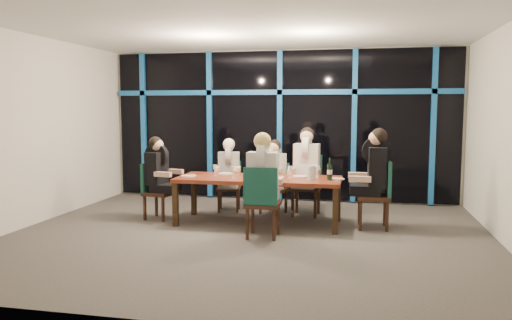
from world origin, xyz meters
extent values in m
plane|color=#534E4A|center=(0.00, 0.00, 0.00)|extent=(7.00, 7.00, 0.00)
cube|color=white|center=(0.00, 3.00, 1.50)|extent=(7.00, 0.04, 3.00)
cube|color=white|center=(0.00, -3.00, 1.50)|extent=(7.00, 0.04, 3.00)
cube|color=white|center=(-3.50, 0.00, 1.50)|extent=(0.04, 6.00, 3.00)
cube|color=white|center=(0.00, 0.00, 3.00)|extent=(7.00, 6.00, 0.04)
cube|color=black|center=(0.00, 2.94, 1.50)|extent=(6.86, 0.04, 2.94)
cube|color=#135399|center=(-2.90, 2.89, 1.50)|extent=(0.10, 0.10, 2.94)
cube|color=#135399|center=(-1.45, 2.89, 1.50)|extent=(0.10, 0.10, 2.94)
cube|color=#135399|center=(0.00, 2.89, 1.50)|extent=(0.10, 0.10, 2.94)
cube|color=#135399|center=(1.45, 2.89, 1.50)|extent=(0.10, 0.10, 2.94)
cube|color=#135399|center=(2.90, 2.89, 1.50)|extent=(0.10, 0.10, 2.94)
cube|color=#135399|center=(0.00, 2.89, 2.16)|extent=(6.86, 0.10, 0.10)
cube|color=#FF2D14|center=(1.10, 3.25, 2.15)|extent=(0.60, 0.05, 0.35)
cube|color=maroon|center=(0.00, 0.80, 0.72)|extent=(2.60, 1.00, 0.06)
cube|color=#301E10|center=(-1.24, 0.36, 0.34)|extent=(0.08, 0.08, 0.69)
cube|color=#301E10|center=(1.24, 0.36, 0.34)|extent=(0.08, 0.08, 0.69)
cube|color=#301E10|center=(-1.24, 1.24, 0.34)|extent=(0.08, 0.08, 0.69)
cube|color=#301E10|center=(1.24, 1.24, 0.34)|extent=(0.08, 0.08, 0.69)
cube|color=#321910|center=(-0.72, 1.66, 0.41)|extent=(0.48, 0.48, 0.06)
cube|color=#195042|center=(-0.75, 1.84, 0.66)|extent=(0.42, 0.11, 0.46)
cube|color=#321910|center=(-0.86, 1.47, 0.19)|extent=(0.04, 0.04, 0.39)
cube|color=#321910|center=(-0.53, 1.52, 0.19)|extent=(0.04, 0.04, 0.39)
cube|color=#321910|center=(-0.91, 1.80, 0.19)|extent=(0.04, 0.04, 0.39)
cube|color=#321910|center=(-0.59, 1.85, 0.19)|extent=(0.04, 0.04, 0.39)
cube|color=#321910|center=(0.09, 1.63, 0.41)|extent=(0.53, 0.53, 0.05)
cube|color=#195042|center=(0.16, 1.80, 0.66)|extent=(0.40, 0.19, 0.46)
cube|color=#321910|center=(-0.12, 1.54, 0.19)|extent=(0.05, 0.05, 0.38)
cube|color=#321910|center=(0.19, 1.42, 0.19)|extent=(0.05, 0.05, 0.38)
cube|color=#321910|center=(0.00, 1.85, 0.19)|extent=(0.05, 0.05, 0.38)
cube|color=#321910|center=(0.30, 1.73, 0.19)|extent=(0.05, 0.05, 0.38)
cube|color=#321910|center=(0.68, 1.57, 0.48)|extent=(0.51, 0.51, 0.06)
cube|color=#195042|center=(0.69, 1.78, 0.77)|extent=(0.48, 0.08, 0.54)
cube|color=#321910|center=(0.47, 1.39, 0.22)|extent=(0.05, 0.05, 0.45)
cube|color=#321910|center=(0.86, 1.36, 0.22)|extent=(0.05, 0.05, 0.45)
cube|color=#321910|center=(0.50, 1.77, 0.22)|extent=(0.05, 0.05, 0.45)
cube|color=#321910|center=(0.88, 1.75, 0.22)|extent=(0.05, 0.05, 0.45)
cube|color=#321910|center=(-1.69, 0.78, 0.44)|extent=(0.50, 0.50, 0.06)
cube|color=#195042|center=(-1.88, 0.82, 0.70)|extent=(0.12, 0.44, 0.49)
cube|color=#321910|center=(-1.54, 0.58, 0.20)|extent=(0.04, 0.04, 0.41)
cube|color=#321910|center=(-1.49, 0.93, 0.20)|extent=(0.04, 0.04, 0.41)
cube|color=#321910|center=(-1.89, 0.64, 0.20)|extent=(0.04, 0.04, 0.41)
cube|color=#321910|center=(-1.83, 0.99, 0.20)|extent=(0.04, 0.04, 0.41)
cube|color=#321910|center=(1.79, 0.87, 0.49)|extent=(0.51, 0.51, 0.07)
cube|color=#195042|center=(2.01, 0.88, 0.78)|extent=(0.08, 0.49, 0.54)
cube|color=#321910|center=(1.58, 1.05, 0.23)|extent=(0.05, 0.05, 0.46)
cube|color=#321910|center=(1.60, 0.66, 0.23)|extent=(0.05, 0.05, 0.46)
cube|color=#321910|center=(1.98, 1.07, 0.23)|extent=(0.05, 0.05, 0.46)
cube|color=#321910|center=(1.99, 0.68, 0.23)|extent=(0.05, 0.05, 0.46)
cube|color=#321910|center=(0.23, 0.01, 0.48)|extent=(0.48, 0.48, 0.06)
cube|color=#195042|center=(0.23, -0.21, 0.76)|extent=(0.48, 0.06, 0.53)
cube|color=#321910|center=(0.42, 0.20, 0.22)|extent=(0.04, 0.04, 0.45)
cube|color=#321910|center=(0.04, 0.19, 0.22)|extent=(0.04, 0.04, 0.45)
cube|color=#321910|center=(0.42, -0.18, 0.22)|extent=(0.04, 0.04, 0.45)
cube|color=#321910|center=(0.04, -0.19, 0.22)|extent=(0.04, 0.04, 0.45)
cube|color=black|center=(-0.71, 1.55, 0.51)|extent=(0.39, 0.43, 0.13)
cube|color=black|center=(-0.73, 1.70, 0.81)|extent=(0.40, 0.28, 0.51)
cylinder|color=black|center=(-0.73, 1.70, 1.01)|extent=(0.15, 0.40, 0.39)
sphere|color=tan|center=(-0.73, 1.68, 1.18)|extent=(0.19, 0.19, 0.19)
sphere|color=silver|center=(-0.73, 1.71, 1.20)|extent=(0.21, 0.21, 0.21)
cube|color=tan|center=(-0.88, 1.45, 0.79)|extent=(0.12, 0.28, 0.07)
cube|color=tan|center=(-0.51, 1.51, 0.79)|extent=(0.12, 0.28, 0.07)
cube|color=black|center=(0.05, 1.53, 0.50)|extent=(0.45, 0.48, 0.13)
cube|color=black|center=(0.11, 1.67, 0.80)|extent=(0.42, 0.34, 0.51)
cylinder|color=black|center=(0.11, 1.67, 1.01)|extent=(0.22, 0.39, 0.38)
sphere|color=tan|center=(0.10, 1.65, 1.17)|extent=(0.19, 0.19, 0.19)
sphere|color=black|center=(0.11, 1.69, 1.20)|extent=(0.21, 0.21, 0.21)
cube|color=tan|center=(-0.14, 1.53, 0.79)|extent=(0.17, 0.28, 0.07)
cube|color=tan|center=(0.20, 1.40, 0.79)|extent=(0.17, 0.28, 0.07)
cube|color=beige|center=(0.67, 1.44, 0.59)|extent=(0.41, 0.47, 0.15)
cube|color=beige|center=(0.68, 1.61, 0.94)|extent=(0.44, 0.28, 0.60)
cylinder|color=beige|center=(0.68, 1.61, 1.18)|extent=(0.13, 0.46, 0.45)
sphere|color=tan|center=(0.68, 1.59, 1.37)|extent=(0.22, 0.22, 0.22)
sphere|color=black|center=(0.68, 1.63, 1.40)|extent=(0.25, 0.25, 0.25)
cube|color=tan|center=(0.45, 1.37, 0.79)|extent=(0.11, 0.33, 0.09)
cube|color=tan|center=(0.88, 1.34, 0.79)|extent=(0.11, 0.33, 0.09)
cube|color=black|center=(-1.57, 0.77, 0.53)|extent=(0.46, 0.41, 0.14)
cube|color=black|center=(-1.72, 0.79, 0.86)|extent=(0.29, 0.42, 0.54)
cylinder|color=black|center=(-1.72, 0.79, 1.07)|extent=(0.42, 0.16, 0.41)
sphere|color=tan|center=(-1.71, 0.79, 1.24)|extent=(0.20, 0.20, 0.20)
sphere|color=black|center=(-1.74, 0.79, 1.27)|extent=(0.22, 0.22, 0.22)
cube|color=tan|center=(-1.53, 0.56, 0.79)|extent=(0.30, 0.12, 0.08)
cube|color=tan|center=(-1.46, 0.94, 0.79)|extent=(0.30, 0.12, 0.08)
cube|color=black|center=(1.66, 0.86, 0.60)|extent=(0.48, 0.41, 0.15)
cube|color=black|center=(1.83, 0.87, 0.96)|extent=(0.28, 0.45, 0.61)
cylinder|color=black|center=(1.83, 0.87, 1.20)|extent=(0.46, 0.13, 0.46)
sphere|color=tan|center=(1.81, 0.87, 1.39)|extent=(0.23, 0.23, 0.23)
sphere|color=black|center=(1.85, 0.87, 1.43)|extent=(0.25, 0.25, 0.25)
cube|color=tan|center=(1.56, 1.07, 0.79)|extent=(0.33, 0.10, 0.09)
cube|color=tan|center=(1.58, 0.64, 0.79)|extent=(0.33, 0.10, 0.09)
cube|color=beige|center=(0.23, 0.13, 0.58)|extent=(0.39, 0.45, 0.15)
cube|color=beige|center=(0.23, -0.04, 0.93)|extent=(0.43, 0.26, 0.59)
cylinder|color=beige|center=(0.23, -0.04, 1.17)|extent=(0.11, 0.45, 0.45)
sphere|color=tan|center=(0.23, -0.02, 1.36)|extent=(0.22, 0.22, 0.22)
sphere|color=tan|center=(0.23, -0.06, 1.39)|extent=(0.24, 0.24, 0.24)
cube|color=tan|center=(0.44, 0.22, 0.79)|extent=(0.09, 0.32, 0.08)
cube|color=tan|center=(0.02, 0.22, 0.79)|extent=(0.09, 0.32, 0.08)
cylinder|color=white|center=(-0.63, 1.11, 0.76)|extent=(0.24, 0.24, 0.01)
cylinder|color=white|center=(-0.11, 1.11, 0.76)|extent=(0.24, 0.24, 0.01)
cylinder|color=white|center=(0.64, 1.01, 0.76)|extent=(0.24, 0.24, 0.01)
cylinder|color=white|center=(-1.13, 0.69, 0.76)|extent=(0.24, 0.24, 0.01)
cylinder|color=white|center=(1.23, 0.84, 0.76)|extent=(0.24, 0.24, 0.01)
cylinder|color=white|center=(0.22, 0.57, 0.76)|extent=(0.24, 0.24, 0.01)
cylinder|color=black|center=(1.13, 0.74, 0.87)|extent=(0.07, 0.07, 0.25)
cylinder|color=black|center=(1.13, 0.74, 1.05)|extent=(0.03, 0.03, 0.09)
cylinder|color=silver|center=(1.13, 0.74, 0.87)|extent=(0.08, 0.08, 0.07)
cylinder|color=silver|center=(0.85, 0.70, 0.86)|extent=(0.12, 0.12, 0.22)
cylinder|color=silver|center=(0.92, 0.70, 0.88)|extent=(0.02, 0.02, 0.16)
cylinder|color=#FF9C4C|center=(-0.03, 0.68, 0.77)|extent=(0.06, 0.06, 0.03)
cylinder|color=silver|center=(-0.37, 0.61, 0.75)|extent=(0.07, 0.07, 0.01)
cylinder|color=silver|center=(-0.37, 0.61, 0.81)|extent=(0.01, 0.01, 0.11)
cylinder|color=silver|center=(-0.37, 0.61, 0.90)|extent=(0.07, 0.07, 0.08)
cylinder|color=silver|center=(0.12, 1.00, 0.75)|extent=(0.07, 0.07, 0.01)
cylinder|color=silver|center=(0.12, 1.00, 0.81)|extent=(0.01, 0.01, 0.10)
cylinder|color=silver|center=(0.12, 1.00, 0.89)|extent=(0.07, 0.07, 0.07)
cylinder|color=silver|center=(0.50, 0.84, 0.75)|extent=(0.07, 0.07, 0.01)
cylinder|color=silver|center=(0.50, 0.84, 0.81)|extent=(0.01, 0.01, 0.11)
cylinder|color=silver|center=(0.50, 0.84, 0.90)|extent=(0.07, 0.07, 0.08)
cylinder|color=white|center=(-0.74, 0.86, 0.75)|extent=(0.06, 0.06, 0.01)
cylinder|color=white|center=(-0.74, 0.86, 0.81)|extent=(0.01, 0.01, 0.10)
cylinder|color=white|center=(-0.74, 0.86, 0.89)|extent=(0.07, 0.07, 0.07)
cylinder|color=silver|center=(0.92, 1.00, 0.75)|extent=(0.07, 0.07, 0.01)
cylinder|color=silver|center=(0.92, 1.00, 0.81)|extent=(0.01, 0.01, 0.11)
cylinder|color=silver|center=(0.92, 1.00, 0.90)|extent=(0.07, 0.07, 0.08)
camera|label=1|loc=(1.58, -6.91, 1.86)|focal=35.00mm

